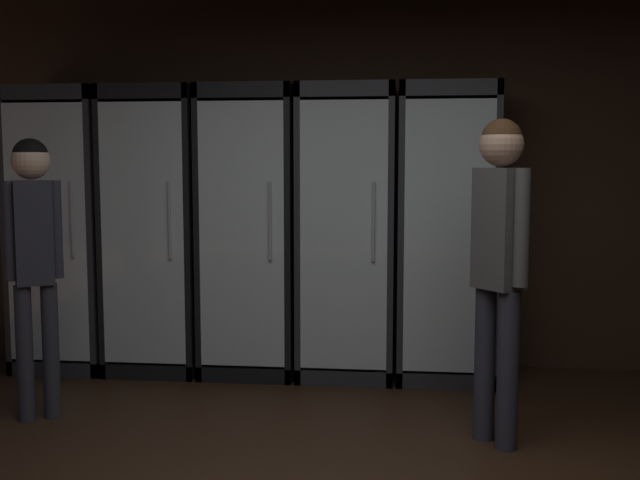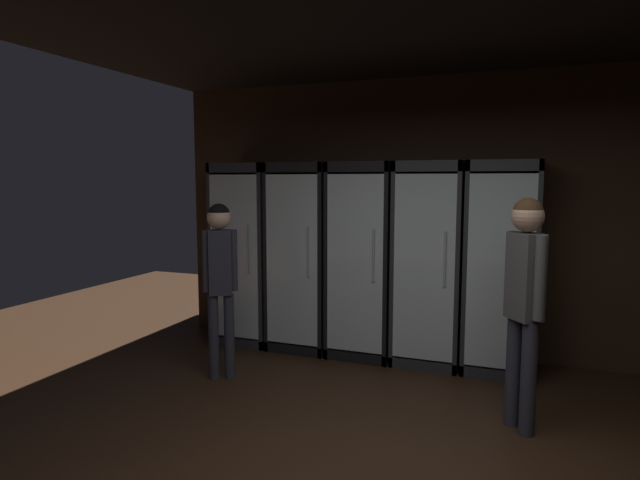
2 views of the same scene
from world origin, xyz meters
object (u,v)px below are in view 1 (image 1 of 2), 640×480
cooler_left (159,235)px  shopper_far (499,244)px  shopper_near (34,241)px  cooler_far_left (69,232)px  cooler_center (252,234)px  cooler_far_right (446,236)px  cooler_right (348,234)px

cooler_left → shopper_far: (2.17, -1.24, 0.09)m
shopper_near → shopper_far: size_ratio=0.95×
cooler_left → cooler_far_left: bearing=-179.9°
cooler_center → shopper_near: bearing=-131.2°
cooler_far_right → cooler_right: bearing=-179.9°
cooler_right → shopper_near: cooler_right is taller
cooler_left → cooler_right: same height
cooler_far_right → shopper_near: size_ratio=1.24×
cooler_center → shopper_far: size_ratio=1.18×
cooler_center → shopper_far: cooler_center is taller
cooler_far_left → cooler_right: (1.97, 0.00, 0.01)m
cooler_left → cooler_center: size_ratio=1.00×
cooler_center → shopper_far: (1.51, -1.24, 0.08)m
cooler_far_left → cooler_left: 0.66m
shopper_far → cooler_far_right: bearing=98.9°
cooler_far_left → shopper_far: 3.08m
cooler_left → cooler_far_right: bearing=0.0°
cooler_center → cooler_right: size_ratio=1.00×
cooler_far_right → shopper_near: (-2.31, -1.14, 0.06)m
shopper_near → cooler_far_right: bearing=26.2°
cooler_right → shopper_near: size_ratio=1.24×
cooler_center → shopper_far: 1.95m
cooler_center → cooler_right: bearing=0.0°
cooler_left → shopper_near: size_ratio=1.24×
cooler_left → shopper_far: 2.50m
cooler_left → cooler_right: bearing=0.0°
cooler_left → cooler_far_right: size_ratio=1.00×
cooler_left → shopper_near: 1.18m
cooler_right → shopper_near: bearing=-145.5°
cooler_right → shopper_far: 1.50m
cooler_far_right → shopper_near: cooler_far_right is taller
cooler_center → cooler_far_left: bearing=-180.0°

